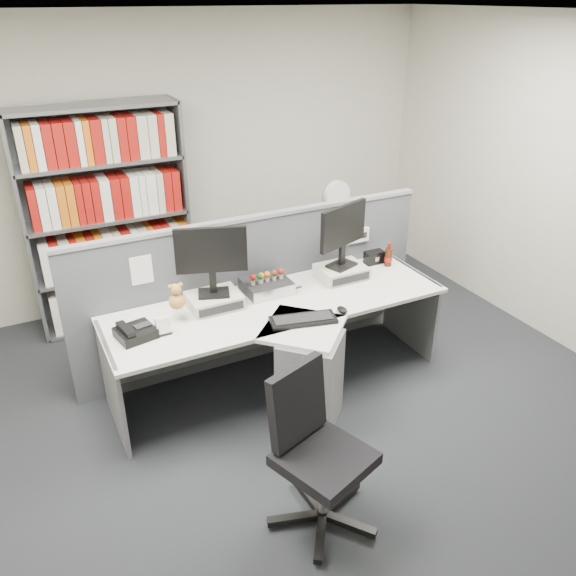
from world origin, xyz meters
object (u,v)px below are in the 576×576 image
shelving_unit (108,222)px  filing_cabinet (333,261)px  cola_bottle (388,257)px  keyboard (303,320)px  desk_calendar (163,327)px  desk (291,347)px  speaker (374,257)px  desk_fan (336,199)px  office_chair (314,446)px  monitor_left (211,256)px  monitor_right (343,231)px  desktop_pc (267,286)px  mouse (342,310)px  desk_phone (135,332)px

shelving_unit → filing_cabinet: size_ratio=2.86×
cola_bottle → filing_cabinet: 1.10m
keyboard → desk_calendar: 0.98m
desk → speaker: size_ratio=15.67×
desk_fan → office_chair: size_ratio=0.51×
monitor_left → monitor_right: 1.10m
desk → desk_calendar: 0.97m
desktop_pc → shelving_unit: shelving_unit is taller
monitor_left → shelving_unit: shelving_unit is taller
desk → desk_fan: 1.92m
mouse → desk_calendar: size_ratio=0.80×
mouse → desk_fan: 1.76m
mouse → cola_bottle: (0.77, 0.52, 0.06)m
speaker → shelving_unit: bearing=145.3°
shelving_unit → office_chair: bearing=-80.3°
speaker → shelving_unit: (-1.95, 1.35, 0.20)m
filing_cabinet → desk_calendar: bearing=-149.6°
desk_phone → desk_calendar: desk_calendar is taller
speaker → office_chair: bearing=-132.8°
monitor_right → keyboard: monitor_right is taller
keyboard → desk: bearing=108.3°
monitor_right → filing_cabinet: (0.55, 1.02, -0.78)m
keyboard → cola_bottle: cola_bottle is taller
monitor_right → keyboard: bearing=-141.2°
desk_fan → office_chair: (-1.60, -2.47, -0.49)m
shelving_unit → office_chair: shelving_unit is taller
desk_fan → filing_cabinet: bearing=90.0°
cola_bottle → desk_fan: (0.07, 1.00, 0.21)m
mouse → desk_calendar: desk_calendar is taller
mouse → filing_cabinet: bearing=60.9°
cola_bottle → filing_cabinet: (0.07, 1.00, -0.45)m
cola_bottle → office_chair: (-1.53, -1.47, -0.28)m
desktop_pc → office_chair: (-0.40, -1.50, -0.25)m
keyboard → cola_bottle: 1.21m
monitor_right → mouse: bearing=-120.6°
office_chair → monitor_left: bearing=91.8°
desk_calendar → desk_fan: desk_fan is taller
shelving_unit → desk_fan: (2.10, -0.45, 0.03)m
desk_calendar → keyboard: bearing=-16.8°
desktop_pc → office_chair: bearing=-105.0°
shelving_unit → desk_fan: size_ratio=4.04×
monitor_left → desk_fan: (1.65, 1.02, -0.12)m
monitor_left → cola_bottle: size_ratio=2.46×
filing_cabinet → speaker: bearing=-99.3°
desk → desk_calendar: bearing=169.3°
desk_calendar → desk_fan: 2.44m
desk → monitor_right: size_ratio=5.02×
desktop_pc → office_chair: office_chair is taller
speaker → desktop_pc: bearing=-176.4°
desk → desk_calendar: desk_calendar is taller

